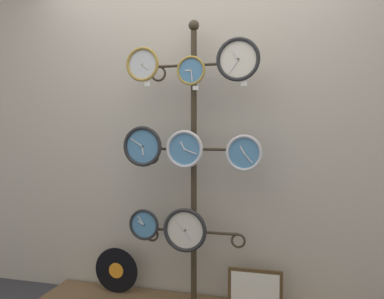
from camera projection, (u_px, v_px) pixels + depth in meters
The scene contains 15 objects.
shop_wall at pixel (199, 114), 2.75m from camera, with size 4.40×0.04×2.80m.
display_stand at pixel (194, 211), 2.63m from camera, with size 0.75×0.40×2.03m.
clock_top_left at pixel (143, 64), 2.56m from camera, with size 0.24×0.04×0.24m.
clock_top_center at pixel (192, 71), 2.51m from camera, with size 0.20×0.04×0.20m.
clock_top_right at pixel (238, 59), 2.39m from camera, with size 0.28×0.04×0.28m.
clock_middle_left at pixel (143, 146), 2.59m from camera, with size 0.28×0.04×0.28m.
clock_middle_center at pixel (185, 149), 2.52m from camera, with size 0.26×0.04×0.26m.
clock_middle_right at pixel (244, 153), 2.45m from camera, with size 0.24×0.04×0.24m.
clock_bottom_left at pixel (144, 224), 2.64m from camera, with size 0.22×0.04×0.22m.
clock_bottom_center at pixel (185, 230), 2.54m from camera, with size 0.31×0.04×0.31m.
vinyl_record at pixel (116, 270), 2.79m from camera, with size 0.34×0.01×0.34m.
picture_frame at pixel (255, 290), 2.51m from camera, with size 0.37×0.02×0.28m.
price_tag_upper at pixel (147, 84), 2.56m from camera, with size 0.04×0.00×0.03m.
price_tag_mid at pixel (196, 88), 2.51m from camera, with size 0.04×0.00×0.03m.
price_tag_lower at pixel (244, 84), 2.38m from camera, with size 0.04×0.00×0.03m.
Camera 1 is at (0.64, -2.12, 1.27)m, focal length 35.00 mm.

